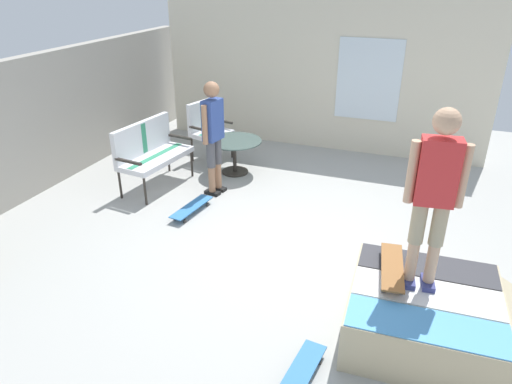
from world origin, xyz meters
The scene contains 12 objects.
ground_plane centered at (0.00, 0.00, -0.05)m, with size 12.00×12.00×0.10m, color #A8A8A3.
back_wall_cinderblock centered at (0.00, 4.00, 1.00)m, with size 9.00×0.20×2.00m.
house_facade centered at (3.80, 0.49, 1.36)m, with size 0.23×6.00×2.72m.
skate_ramp centered at (-0.98, -1.74, 0.25)m, with size 1.40×2.04×0.50m.
patio_bench centered at (1.05, 2.44, 0.62)m, with size 1.31×0.69×1.02m.
patio_chair_near_house centered at (2.44, 2.16, 0.61)m, with size 0.74×0.69×1.02m.
patio_table centered at (1.99, 1.43, 0.40)m, with size 0.90×0.90×0.57m.
person_watching centered at (1.17, 1.41, 0.99)m, with size 0.48×0.28×1.70m.
person_skater centered at (-0.88, -1.62, 1.46)m, with size 0.27×0.48×1.65m.
skateboard_by_bench centered at (0.44, 1.43, 0.08)m, with size 0.82×0.29×0.10m.
skateboard_spare centered at (-1.92, -0.81, 0.08)m, with size 0.82×0.29×0.10m.
skateboard_on_ramp centered at (-0.82, -1.38, 0.59)m, with size 0.82×0.30×0.10m.
Camera 1 is at (-4.71, -1.49, 3.13)m, focal length 33.07 mm.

